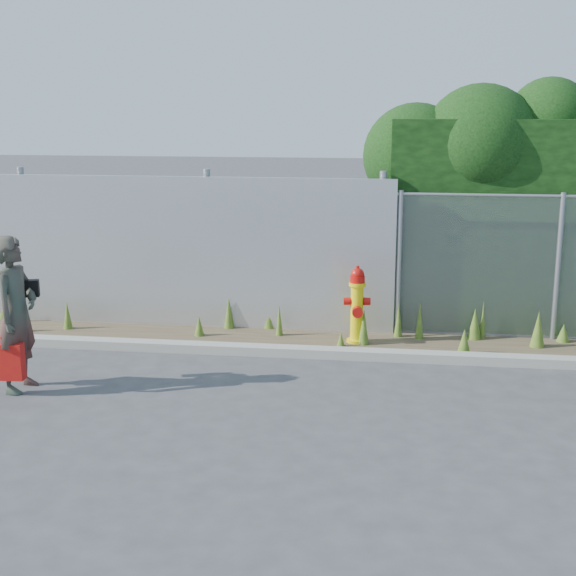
% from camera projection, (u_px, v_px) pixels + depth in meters
% --- Properties ---
extents(ground, '(80.00, 80.00, 0.00)m').
position_uv_depth(ground, '(298.00, 408.00, 8.67)').
color(ground, '#3C3C3E').
rests_on(ground, ground).
extents(curb, '(16.00, 0.22, 0.12)m').
position_uv_depth(curb, '(315.00, 352.00, 10.39)').
color(curb, gray).
rests_on(curb, ground).
extents(weed_strip, '(16.00, 1.33, 0.55)m').
position_uv_depth(weed_strip, '(327.00, 333.00, 11.01)').
color(weed_strip, '#4B3C2A').
rests_on(weed_strip, ground).
extents(corrugated_fence, '(8.50, 0.21, 2.30)m').
position_uv_depth(corrugated_fence, '(104.00, 251.00, 11.74)').
color(corrugated_fence, '#A9AAB0').
rests_on(corrugated_fence, ground).
extents(fire_hydrant, '(0.36, 0.32, 1.08)m').
position_uv_depth(fire_hydrant, '(357.00, 306.00, 10.87)').
color(fire_hydrant, yellow).
rests_on(fire_hydrant, ground).
extents(woman, '(0.49, 0.69, 1.79)m').
position_uv_depth(woman, '(16.00, 314.00, 9.04)').
color(woman, '#0E5943').
rests_on(woman, ground).
extents(red_tote_bag, '(0.38, 0.14, 0.49)m').
position_uv_depth(red_tote_bag, '(7.00, 361.00, 8.96)').
color(red_tote_bag, '#B3180A').
extents(black_shoulder_bag, '(0.26, 0.11, 0.19)m').
position_uv_depth(black_shoulder_bag, '(27.00, 288.00, 9.21)').
color(black_shoulder_bag, black).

